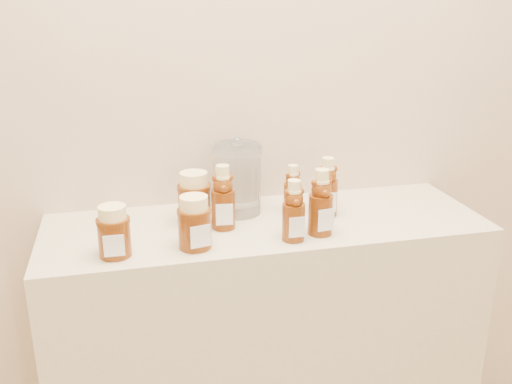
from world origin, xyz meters
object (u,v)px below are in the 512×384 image
object	(u,v)px
bear_bottle_back_left	(223,193)
bear_bottle_front_left	(294,207)
display_table	(265,360)
glass_canister	(237,176)
honey_jar_left	(114,231)

from	to	relation	value
bear_bottle_back_left	bear_bottle_front_left	bearing A→B (deg)	-31.23
display_table	bear_bottle_front_left	world-z (taller)	bear_bottle_front_left
bear_bottle_front_left	glass_canister	distance (m)	0.24
bear_bottle_front_left	honey_jar_left	size ratio (longest dim) A/B	1.42
bear_bottle_front_left	honey_jar_left	xyz separation A→B (m)	(-0.44, 0.01, -0.03)
display_table	glass_canister	xyz separation A→B (m)	(-0.06, 0.09, 0.56)
display_table	bear_bottle_back_left	size ratio (longest dim) A/B	6.12
bear_bottle_back_left	honey_jar_left	size ratio (longest dim) A/B	1.55
bear_bottle_front_left	glass_canister	xyz separation A→B (m)	(-0.10, 0.22, 0.02)
bear_bottle_back_left	bear_bottle_front_left	xyz separation A→B (m)	(0.16, -0.12, -0.01)
bear_bottle_back_left	glass_canister	size ratio (longest dim) A/B	0.91
honey_jar_left	bear_bottle_front_left	bearing A→B (deg)	0.72
bear_bottle_back_left	glass_canister	xyz separation A→B (m)	(0.06, 0.10, 0.01)
display_table	glass_canister	bearing A→B (deg)	124.24
bear_bottle_back_left	glass_canister	distance (m)	0.12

